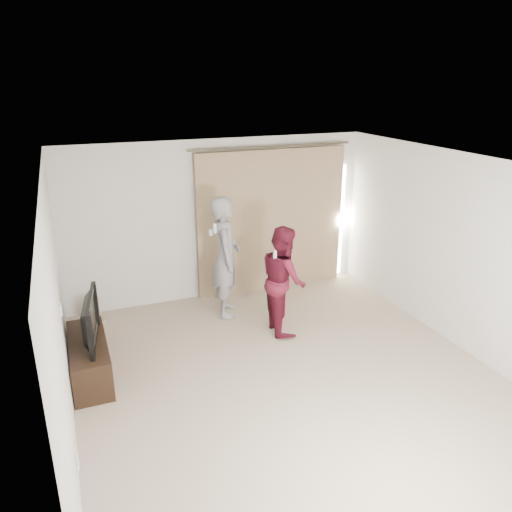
# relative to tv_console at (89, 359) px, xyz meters

# --- Properties ---
(floor) EXTENTS (5.50, 5.50, 0.00)m
(floor) POSITION_rel_tv_console_xyz_m (2.27, -0.94, -0.25)
(floor) COLOR tan
(floor) RESTS_ON ground
(wall_back) EXTENTS (5.00, 0.04, 2.60)m
(wall_back) POSITION_rel_tv_console_xyz_m (2.27, 1.81, 1.05)
(wall_back) COLOR beige
(wall_back) RESTS_ON ground
(wall_left) EXTENTS (0.04, 5.50, 2.60)m
(wall_left) POSITION_rel_tv_console_xyz_m (-0.23, -0.94, 1.05)
(wall_left) COLOR beige
(wall_left) RESTS_ON ground
(ceiling) EXTENTS (5.00, 5.50, 0.01)m
(ceiling) POSITION_rel_tv_console_xyz_m (2.27, -0.94, 2.35)
(ceiling) COLOR white
(ceiling) RESTS_ON wall_back
(curtain) EXTENTS (2.80, 0.11, 2.46)m
(curtain) POSITION_rel_tv_console_xyz_m (3.18, 1.74, 0.96)
(curtain) COLOR #A18462
(curtain) RESTS_ON ground
(tv_console) EXTENTS (0.44, 1.28, 0.49)m
(tv_console) POSITION_rel_tv_console_xyz_m (0.00, 0.00, 0.00)
(tv_console) COLOR black
(tv_console) RESTS_ON ground
(tv) EXTENTS (0.27, 1.00, 0.57)m
(tv) POSITION_rel_tv_console_xyz_m (0.00, 0.00, 0.53)
(tv) COLOR black
(tv) RESTS_ON tv_console
(scratching_post) EXTENTS (0.31, 0.31, 0.41)m
(scratching_post) POSITION_rel_tv_console_xyz_m (0.17, 1.46, -0.08)
(scratching_post) COLOR tan
(scratching_post) RESTS_ON ground
(person_man) EXTENTS (0.62, 0.78, 1.86)m
(person_man) POSITION_rel_tv_console_xyz_m (2.12, 1.06, 0.69)
(person_man) COLOR gray
(person_man) RESTS_ON ground
(person_woman) EXTENTS (0.67, 0.82, 1.57)m
(person_woman) POSITION_rel_tv_console_xyz_m (2.72, 0.26, 0.54)
(person_woman) COLOR #571223
(person_woman) RESTS_ON ground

